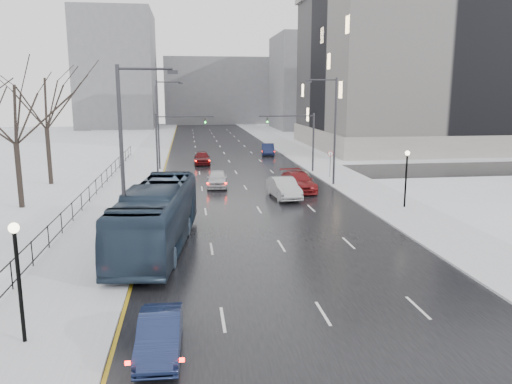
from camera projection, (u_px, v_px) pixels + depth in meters
name	position (u px, v px, depth m)	size (l,w,h in m)	color
road	(228.00, 159.00, 65.54)	(16.00, 150.00, 0.04)	black
cross_road	(237.00, 174.00, 53.88)	(130.00, 10.00, 0.04)	black
sidewalk_left	(147.00, 160.00, 64.13)	(5.00, 150.00, 0.16)	silver
sidewalk_right	(306.00, 158.00, 66.93)	(5.00, 150.00, 0.16)	silver
park_strip	(70.00, 162.00, 62.88)	(14.00, 150.00, 0.12)	white
tree_park_d	(22.00, 209.00, 37.92)	(8.75, 8.75, 12.50)	black
tree_park_e	(51.00, 185.00, 47.58)	(9.45, 9.45, 13.50)	black
iron_fence	(75.00, 207.00, 34.50)	(0.06, 70.00, 1.30)	black
streetlight_r_mid	(333.00, 126.00, 46.10)	(2.95, 0.25, 10.00)	#2D2D33
streetlight_l_near	(127.00, 156.00, 24.50)	(2.95, 0.25, 10.00)	#2D2D33
streetlight_l_far	(160.00, 120.00, 55.58)	(2.95, 0.25, 10.00)	#2D2D33
lamppost_l	(17.00, 265.00, 16.88)	(0.36, 0.36, 4.28)	black
lamppost_r_mid	(406.00, 171.00, 37.29)	(0.36, 0.36, 4.28)	black
mast_signal_right	(304.00, 135.00, 54.05)	(6.10, 0.33, 6.50)	#2D2D33
mast_signal_left	(167.00, 137.00, 52.11)	(6.10, 0.33, 6.50)	#2D2D33
no_uturn_sign	(330.00, 156.00, 50.77)	(0.60, 0.06, 2.70)	#2D2D33
civic_building	(439.00, 76.00, 79.65)	(41.00, 31.00, 24.80)	gray
bldg_far_right	(325.00, 82.00, 120.53)	(24.00, 20.00, 22.00)	slate
bldg_far_left	(117.00, 70.00, 123.01)	(18.00, 22.00, 28.00)	slate
bldg_far_center	(219.00, 91.00, 142.02)	(30.00, 18.00, 18.00)	slate
sedan_left_near	(160.00, 335.00, 16.74)	(1.40, 4.02, 1.33)	#172247
bus	(157.00, 217.00, 27.96)	(3.04, 12.99, 3.62)	#253548
sedan_center_near	(217.00, 179.00, 46.25)	(1.86, 4.61, 1.57)	silver
sedan_right_near	(284.00, 188.00, 41.42)	(1.81, 5.19, 1.71)	#A3A3A7
sedan_right_far	(298.00, 181.00, 44.51)	(2.35, 5.79, 1.68)	maroon
sedan_center_far	(202.00, 158.00, 60.88)	(1.91, 4.74, 1.61)	#510D11
sedan_right_distant	(268.00, 149.00, 69.90)	(1.68, 4.81, 1.58)	#141B3E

